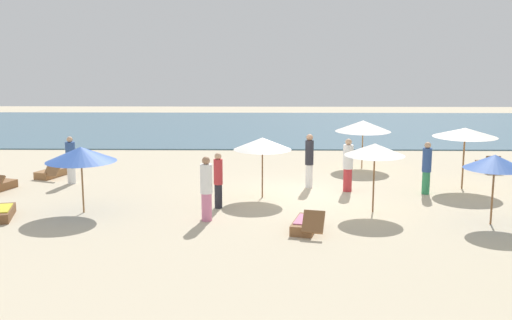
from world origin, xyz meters
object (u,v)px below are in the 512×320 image
object	(u,v)px
umbrella_1	(465,133)
lounger_5	(306,224)
lounger_3	(53,172)
person_2	(348,165)
person_5	(309,160)
umbrella_0	(81,154)
person_3	(427,168)
umbrella_2	(262,144)
person_4	(218,180)
umbrella_4	(363,126)
umbrella_5	(375,150)
lounger_4	(0,213)
umbrella_3	(495,162)
person_1	(71,160)
lounger_2	(488,166)
person_0	(206,188)

from	to	relation	value
umbrella_1	lounger_5	distance (m)	8.04
lounger_3	person_2	size ratio (longest dim) A/B	0.96
person_5	umbrella_0	bearing A→B (deg)	-154.00
umbrella_0	person_5	bearing A→B (deg)	26.00
umbrella_1	person_2	distance (m)	4.29
person_3	person_5	xyz separation A→B (m)	(-3.94, 0.91, 0.08)
umbrella_0	person_2	bearing A→B (deg)	19.17
umbrella_1	umbrella_2	size ratio (longest dim) A/B	1.10
person_2	person_4	xyz separation A→B (m)	(-4.34, -2.34, -0.03)
umbrella_4	person_5	distance (m)	4.43
lounger_3	person_2	world-z (taller)	person_2
umbrella_2	umbrella_0	bearing A→B (deg)	-160.03
umbrella_2	person_4	size ratio (longest dim) A/B	1.15
lounger_3	umbrella_2	bearing A→B (deg)	-21.42
person_3	umbrella_1	bearing A→B (deg)	28.91
umbrella_5	lounger_4	bearing A→B (deg)	-175.32
umbrella_5	lounger_5	size ratio (longest dim) A/B	1.20
umbrella_0	lounger_5	size ratio (longest dim) A/B	1.20
person_3	umbrella_2	bearing A→B (deg)	-174.05
umbrella_5	umbrella_3	bearing A→B (deg)	-21.96
umbrella_4	umbrella_3	bearing A→B (deg)	-73.29
person_2	person_3	world-z (taller)	person_2
umbrella_2	person_1	world-z (taller)	umbrella_2
lounger_2	lounger_5	bearing A→B (deg)	-133.10
umbrella_2	person_1	bearing A→B (deg)	163.94
umbrella_5	person_2	distance (m)	2.96
person_3	person_5	distance (m)	4.04
person_3	umbrella_5	bearing A→B (deg)	-132.75
lounger_3	person_5	size ratio (longest dim) A/B	0.92
umbrella_1	person_1	xyz separation A→B (m)	(-14.14, 0.62, -1.14)
lounger_3	person_5	world-z (taller)	person_5
umbrella_2	lounger_2	xyz separation A→B (m)	(9.16, 4.71, -1.65)
umbrella_1	lounger_2	size ratio (longest dim) A/B	1.30
umbrella_2	umbrella_4	bearing A→B (deg)	51.29
person_3	person_4	size ratio (longest dim) A/B	1.02
umbrella_0	umbrella_5	bearing A→B (deg)	1.19
lounger_2	lounger_5	distance (m)	11.60
person_0	person_3	xyz separation A→B (m)	(7.21, 3.41, -0.04)
umbrella_1	lounger_4	xyz separation A→B (m)	(-14.83, -4.12, -1.84)
lounger_4	umbrella_4	bearing A→B (deg)	33.49
lounger_5	umbrella_4	bearing A→B (deg)	72.10
lounger_5	person_4	size ratio (longest dim) A/B	1.01
umbrella_0	lounger_4	distance (m)	2.89
person_2	lounger_5	bearing A→B (deg)	-110.26
umbrella_0	person_5	xyz separation A→B (m)	(7.12, 3.47, -0.81)
lounger_5	person_1	size ratio (longest dim) A/B	1.01
umbrella_4	person_1	world-z (taller)	umbrella_4
lounger_5	umbrella_5	bearing A→B (deg)	42.16
umbrella_3	person_0	distance (m)	8.21
lounger_2	person_4	size ratio (longest dim) A/B	0.98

